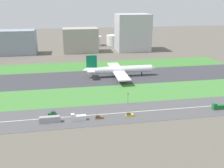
# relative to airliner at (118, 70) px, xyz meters

# --- Properties ---
(ground_plane) EXTENTS (800.00, 800.00, 0.00)m
(ground_plane) POSITION_rel_airliner_xyz_m (-21.26, -0.00, -6.23)
(ground_plane) COLOR #5B564C
(runway) EXTENTS (280.00, 46.00, 0.10)m
(runway) POSITION_rel_airliner_xyz_m (-21.26, -0.00, -6.18)
(runway) COLOR #38383D
(runway) RESTS_ON ground_plane
(grass_median_north) EXTENTS (280.00, 36.00, 0.10)m
(grass_median_north) POSITION_rel_airliner_xyz_m (-21.26, 41.00, -6.18)
(grass_median_north) COLOR #3D7A33
(grass_median_north) RESTS_ON ground_plane
(grass_median_south) EXTENTS (280.00, 36.00, 0.10)m
(grass_median_south) POSITION_rel_airliner_xyz_m (-21.26, -41.00, -6.18)
(grass_median_south) COLOR #427F38
(grass_median_south) RESTS_ON ground_plane
(highway) EXTENTS (280.00, 28.00, 0.10)m
(highway) POSITION_rel_airliner_xyz_m (-21.26, -73.00, -6.18)
(highway) COLOR #4C4C4F
(highway) RESTS_ON ground_plane
(highway_centerline) EXTENTS (266.00, 0.50, 0.01)m
(highway_centerline) POSITION_rel_airliner_xyz_m (-21.26, -73.00, -6.13)
(highway_centerline) COLOR silver
(highway_centerline) RESTS_ON highway
(airliner) EXTENTS (65.00, 56.00, 19.70)m
(airliner) POSITION_rel_airliner_xyz_m (0.00, 0.00, 0.00)
(airliner) COLOR white
(airliner) RESTS_ON runway
(truck_0) EXTENTS (8.40, 2.50, 4.00)m
(truck_0) POSITION_rel_airliner_xyz_m (-38.61, -78.00, -4.56)
(truck_0) COLOR silver
(truck_0) RESTS_ON highway
(car_4) EXTENTS (4.40, 1.80, 2.00)m
(car_4) POSITION_rel_airliner_xyz_m (-53.38, -68.00, -5.31)
(car_4) COLOR #19662D
(car_4) RESTS_ON highway
(car_0) EXTENTS (4.40, 1.80, 2.00)m
(car_0) POSITION_rel_airliner_xyz_m (-9.09, -78.00, -5.31)
(car_0) COLOR yellow
(car_0) RESTS_ON highway
(bus_0) EXTENTS (11.60, 2.50, 3.50)m
(bus_0) POSITION_rel_airliner_xyz_m (-54.05, -78.00, -4.41)
(bus_0) COLOR #99999E
(bus_0) RESTS_ON highway
(truck_1) EXTENTS (8.40, 2.50, 4.00)m
(truck_1) POSITION_rel_airliner_xyz_m (47.52, -78.00, -4.56)
(truck_1) COLOR #19662D
(truck_1) RESTS_ON highway
(car_3) EXTENTS (4.40, 1.80, 2.00)m
(car_3) POSITION_rel_airliner_xyz_m (-27.07, -78.00, -5.31)
(car_3) COLOR brown
(car_3) RESTS_ON highway
(traffic_light) EXTENTS (0.36, 0.50, 7.20)m
(traffic_light) POSITION_rel_airliner_xyz_m (-5.71, -60.01, -1.94)
(traffic_light) COLOR #4C4C51
(traffic_light) RESTS_ON highway
(terminal_building) EXTENTS (59.58, 25.17, 29.35)m
(terminal_building) POSITION_rel_airliner_xyz_m (-111.26, 114.00, 8.44)
(terminal_building) COLOR gray
(terminal_building) RESTS_ON ground_plane
(hangar_building) EXTENTS (43.53, 25.48, 30.32)m
(hangar_building) POSITION_rel_airliner_xyz_m (-26.33, 114.00, 8.93)
(hangar_building) COLOR #9E998E
(hangar_building) RESTS_ON ground_plane
(office_tower) EXTENTS (42.19, 35.07, 46.87)m
(office_tower) POSITION_rel_airliner_xyz_m (41.51, 114.00, 17.20)
(office_tower) COLOR #B2B2B7
(office_tower) RESTS_ON ground_plane
(fuel_tank_west) EXTENTS (18.88, 18.88, 13.48)m
(fuel_tank_west) POSITION_rel_airliner_xyz_m (-3.21, 159.00, 0.51)
(fuel_tank_west) COLOR silver
(fuel_tank_west) RESTS_ON ground_plane
(fuel_tank_centre) EXTENTS (21.15, 21.15, 14.29)m
(fuel_tank_centre) POSITION_rel_airliner_xyz_m (24.59, 159.00, 0.91)
(fuel_tank_centre) COLOR silver
(fuel_tank_centre) RESTS_ON ground_plane
(fuel_tank_east) EXTENTS (19.21, 19.21, 12.32)m
(fuel_tank_east) POSITION_rel_airliner_xyz_m (58.15, 159.00, -0.07)
(fuel_tank_east) COLOR silver
(fuel_tank_east) RESTS_ON ground_plane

